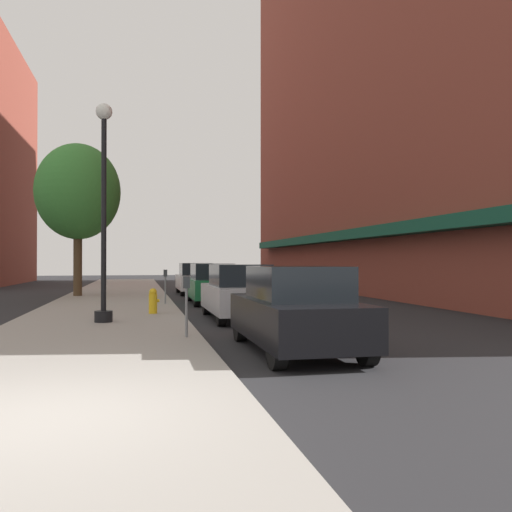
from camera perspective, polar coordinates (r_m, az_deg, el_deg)
name	(u,v)px	position (r m, az deg, el deg)	size (l,w,h in m)	color
ground_plane	(206,300)	(24.23, -5.33, -4.71)	(90.00, 90.00, 0.00)	#232326
sidewalk_slab	(115,299)	(25.07, -14.76, -4.42)	(4.80, 50.00, 0.12)	gray
building_right_brick	(390,63)	(33.24, 14.08, 19.26)	(6.80, 40.00, 26.08)	brown
lamppost	(104,208)	(15.08, -15.86, 4.97)	(0.48, 0.48, 5.90)	black
fire_hydrant	(153,301)	(17.15, -10.88, -4.69)	(0.33, 0.26, 0.79)	gold
parking_meter_near	(165,282)	(20.97, -9.60, -2.76)	(0.14, 0.09, 1.31)	slate
parking_meter_far	(186,299)	(11.72, -7.39, -4.50)	(0.14, 0.09, 1.31)	slate
tree_near	(78,192)	(26.99, -18.38, 6.46)	(3.95, 3.95, 7.21)	#4C3823
car_black	(296,310)	(10.43, 4.23, -5.77)	(1.80, 4.30, 1.66)	black
car_silver	(239,293)	(16.24, -1.83, -3.90)	(1.80, 4.30, 1.66)	black
car_green	(211,284)	(22.37, -4.75, -2.98)	(1.80, 4.30, 1.66)	black
car_white	(195,279)	(28.88, -6.48, -2.43)	(1.80, 4.30, 1.66)	black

